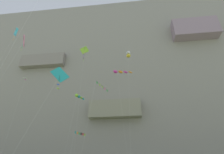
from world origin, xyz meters
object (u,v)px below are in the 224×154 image
at_px(kite_box_low_right, 128,55).
at_px(kite_banner_mid_left, 101,91).
at_px(kite_diamond_front_field, 15,34).
at_px(kite_windsock_mid_center, 79,97).
at_px(kite_banner_upper_mid, 79,137).
at_px(kite_diamond_mid_right, 59,75).
at_px(kite_delta_high_center, 24,85).
at_px(kite_windsock_near_cliff, 120,72).
at_px(kite_diamond_upper_right, 23,42).
at_px(kite_diamond_low_left, 84,52).

relative_size(kite_box_low_right, kite_banner_mid_left, 1.90).
height_order(kite_box_low_right, kite_diamond_front_field, kite_box_low_right).
bearing_deg(kite_windsock_mid_center, kite_banner_upper_mid, -62.23).
xyz_separation_m(kite_diamond_mid_right, kite_diamond_front_field, (-17.50, 9.19, 17.89)).
relative_size(kite_delta_high_center, kite_windsock_near_cliff, 1.13).
bearing_deg(kite_diamond_upper_right, kite_diamond_low_left, 61.98).
bearing_deg(kite_diamond_low_left, kite_banner_mid_left, -31.49).
height_order(kite_windsock_mid_center, kite_diamond_upper_right, kite_diamond_upper_right).
bearing_deg(kite_banner_upper_mid, kite_diamond_upper_right, -136.89).
distance_m(kite_windsock_near_cliff, kite_diamond_front_field, 27.07).
bearing_deg(kite_box_low_right, kite_windsock_mid_center, -144.28).
xyz_separation_m(kite_delta_high_center, kite_box_low_right, (30.69, -0.21, 8.19)).
bearing_deg(kite_diamond_mid_right, kite_delta_high_center, 133.06).
relative_size(kite_banner_upper_mid, kite_diamond_upper_right, 0.34).
bearing_deg(kite_box_low_right, kite_windsock_near_cliff, -107.36).
distance_m(kite_banner_upper_mid, kite_diamond_mid_right, 12.19).
relative_size(kite_delta_high_center, kite_box_low_right, 0.79).
distance_m(kite_banner_mid_left, kite_diamond_upper_right, 16.69).
xyz_separation_m(kite_delta_high_center, kite_diamond_upper_right, (12.50, -20.61, -2.61)).
distance_m(kite_box_low_right, kite_banner_upper_mid, 29.48).
distance_m(kite_box_low_right, kite_diamond_front_field, 30.11).
bearing_deg(kite_diamond_low_left, kite_windsock_mid_center, -90.75).
height_order(kite_diamond_low_left, kite_box_low_right, kite_box_low_right).
xyz_separation_m(kite_banner_upper_mid, kite_banner_mid_left, (3.23, 1.45, 9.04)).
relative_size(kite_banner_upper_mid, kite_windsock_mid_center, 0.48).
bearing_deg(kite_delta_high_center, kite_diamond_mid_right, -46.94).
relative_size(kite_windsock_near_cliff, kite_diamond_front_field, 0.71).
xyz_separation_m(kite_diamond_mid_right, kite_windsock_mid_center, (-1.71, 14.41, 2.96)).
height_order(kite_banner_mid_left, kite_windsock_mid_center, kite_banner_mid_left).
relative_size(kite_diamond_upper_right, kite_diamond_front_field, 0.70).
height_order(kite_diamond_low_left, kite_diamond_upper_right, kite_diamond_low_left).
bearing_deg(kite_banner_mid_left, kite_box_low_right, 60.54).
bearing_deg(kite_diamond_low_left, kite_windsock_near_cliff, 2.58).
xyz_separation_m(kite_box_low_right, kite_banner_mid_left, (-5.93, -10.50, -16.31)).
bearing_deg(kite_box_low_right, kite_diamond_low_left, -147.00).
bearing_deg(kite_diamond_upper_right, kite_diamond_mid_right, -13.37).
bearing_deg(kite_windsock_near_cliff, kite_box_low_right, 72.64).
distance_m(kite_banner_upper_mid, kite_windsock_near_cliff, 17.69).
xyz_separation_m(kite_banner_upper_mid, kite_diamond_upper_right, (-9.03, -8.45, 14.55)).
relative_size(kite_banner_mid_left, kite_diamond_mid_right, 1.18).
height_order(kite_diamond_low_left, kite_windsock_mid_center, kite_diamond_low_left).
bearing_deg(kite_diamond_mid_right, kite_diamond_low_left, 96.40).
height_order(kite_delta_high_center, kite_banner_mid_left, kite_delta_high_center).
bearing_deg(kite_delta_high_center, kite_banner_mid_left, -23.39).
height_order(kite_diamond_mid_right, kite_diamond_front_field, kite_diamond_front_field).
height_order(kite_diamond_low_left, kite_windsock_near_cliff, kite_diamond_low_left).
bearing_deg(kite_box_low_right, kite_delta_high_center, 179.61).
height_order(kite_box_low_right, kite_banner_mid_left, kite_box_low_right).
xyz_separation_m(kite_diamond_low_left, kite_diamond_front_field, (-15.80, -6.00, 2.24)).
relative_size(kite_box_low_right, kite_diamond_mid_right, 2.25).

